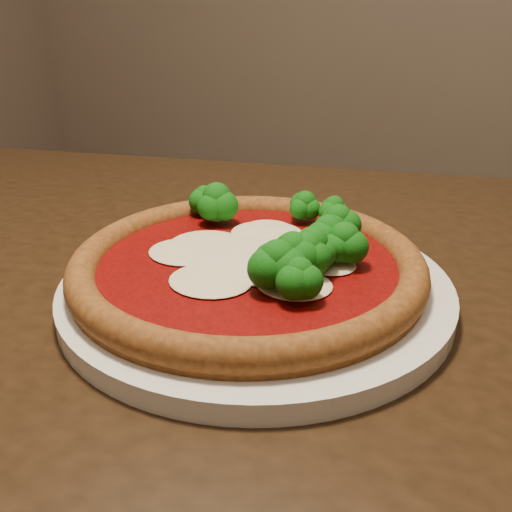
% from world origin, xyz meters
% --- Properties ---
extents(dining_table, '(1.26, 1.09, 0.75)m').
position_xyz_m(dining_table, '(-0.01, -0.07, 0.65)').
color(dining_table, black).
rests_on(dining_table, floor).
extents(plate, '(0.34, 0.34, 0.02)m').
position_xyz_m(plate, '(0.06, -0.04, 0.76)').
color(plate, silver).
rests_on(plate, dining_table).
extents(pizza, '(0.31, 0.31, 0.06)m').
position_xyz_m(pizza, '(0.05, -0.04, 0.78)').
color(pizza, brown).
rests_on(pizza, plate).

